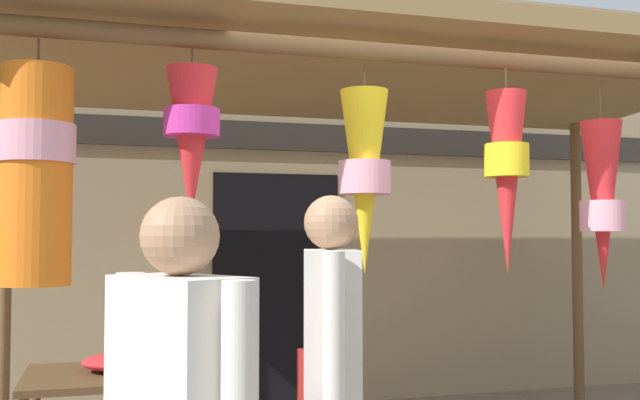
% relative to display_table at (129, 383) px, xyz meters
% --- Properties ---
extents(shop_facade, '(11.77, 0.29, 3.75)m').
position_rel_display_table_xyz_m(shop_facade, '(1.68, 1.92, 1.26)').
color(shop_facade, '#9E8966').
rests_on(shop_facade, ground_plane).
extents(market_stall_canopy, '(5.14, 2.42, 2.71)m').
position_rel_display_table_xyz_m(market_stall_canopy, '(1.47, -0.03, 1.73)').
color(market_stall_canopy, brown).
rests_on(market_stall_canopy, ground_plane).
extents(display_table, '(1.16, 0.83, 0.68)m').
position_rel_display_table_xyz_m(display_table, '(0.00, 0.00, 0.00)').
color(display_table, brown).
rests_on(display_table, ground_plane).
extents(flower_heap_on_table, '(0.62, 0.43, 0.11)m').
position_rel_display_table_xyz_m(flower_heap_on_table, '(0.05, 0.01, 0.12)').
color(flower_heap_on_table, red).
rests_on(flower_heap_on_table, display_table).
extents(shopper_by_bananas, '(0.32, 0.58, 1.63)m').
position_rel_display_table_xyz_m(shopper_by_bananas, '(0.73, -1.59, 0.35)').
color(shopper_by_bananas, '#2D5193').
rests_on(shopper_by_bananas, ground_plane).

